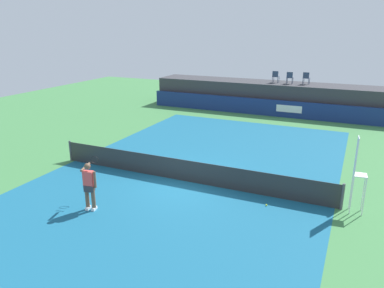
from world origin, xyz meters
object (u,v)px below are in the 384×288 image
object	(u,v)px
umpire_chair	(358,170)
net_post_near	(70,151)
spectator_chair_left	(290,77)
spectator_chair_far_left	(276,76)
spectator_chair_center	(306,78)
tennis_ball	(266,205)
net_post_far	(342,197)
tennis_player	(89,184)

from	to	relation	value
umpire_chair	net_post_near	bearing A→B (deg)	179.96
spectator_chair_left	umpire_chair	size ratio (longest dim) A/B	0.32
spectator_chair_far_left	net_post_near	distance (m)	16.67
spectator_chair_center	tennis_ball	xyz separation A→B (m)	(1.12, -16.13, -2.66)
net_post_near	spectator_chair_far_left	bearing A→B (deg)	66.61
net_post_far	tennis_player	size ratio (longest dim) A/B	0.56
net_post_far	tennis_ball	xyz separation A→B (m)	(-2.50, -0.84, -0.46)
spectator_chair_left	tennis_player	size ratio (longest dim) A/B	0.50
spectator_chair_left	tennis_player	bearing A→B (deg)	-100.41
spectator_chair_far_left	tennis_ball	distance (m)	16.56
spectator_chair_far_left	spectator_chair_center	bearing A→B (deg)	3.11
spectator_chair_left	net_post_far	xyz separation A→B (m)	(4.76, -15.00, -2.19)
spectator_chair_center	umpire_chair	bearing A→B (deg)	-75.42
spectator_chair_center	net_post_near	distance (m)	17.76
umpire_chair	net_post_near	xyz separation A→B (m)	(-12.76, 0.01, -1.09)
umpire_chair	net_post_near	world-z (taller)	umpire_chair
spectator_chair_center	net_post_far	world-z (taller)	spectator_chair_center
tennis_player	tennis_ball	size ratio (longest dim) A/B	26.03
spectator_chair_far_left	tennis_ball	xyz separation A→B (m)	(3.34, -16.01, -2.66)
spectator_chair_far_left	umpire_chair	world-z (taller)	spectator_chair_far_left
umpire_chair	net_post_far	xyz separation A→B (m)	(-0.36, 0.01, -1.09)
tennis_player	spectator_chair_far_left	bearing A→B (deg)	82.90
net_post_near	tennis_ball	bearing A→B (deg)	-4.86
spectator_chair_center	tennis_ball	size ratio (longest dim) A/B	13.06
tennis_player	tennis_ball	bearing A→B (deg)	26.60
spectator_chair_center	net_post_near	bearing A→B (deg)	-119.88
net_post_near	net_post_far	size ratio (longest dim) A/B	1.00
spectator_chair_far_left	tennis_player	distance (m)	19.08
net_post_far	tennis_ball	world-z (taller)	net_post_far
spectator_chair_center	net_post_far	distance (m)	15.86
spectator_chair_center	tennis_ball	bearing A→B (deg)	-86.04
spectator_chair_left	net_post_near	size ratio (longest dim) A/B	0.89
net_post_near	net_post_far	world-z (taller)	same
net_post_near	net_post_far	xyz separation A→B (m)	(12.40, 0.00, 0.00)
spectator_chair_far_left	umpire_chair	bearing A→B (deg)	-67.78
spectator_chair_far_left	tennis_player	bearing A→B (deg)	-97.10
tennis_player	spectator_chair_left	bearing A→B (deg)	79.59
spectator_chair_far_left	tennis_player	world-z (taller)	spectator_chair_far_left
spectator_chair_left	tennis_player	distance (m)	19.08
spectator_chair_left	umpire_chair	world-z (taller)	spectator_chair_left
spectator_chair_left	tennis_player	xyz separation A→B (m)	(-3.43, -18.69, -1.73)
tennis_ball	spectator_chair_far_left	bearing A→B (deg)	101.78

